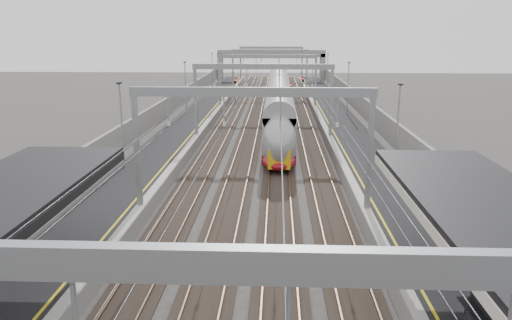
# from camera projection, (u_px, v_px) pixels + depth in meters

# --- Properties ---
(platform_left) EXTENTS (4.00, 120.00, 1.00)m
(platform_left) POSITION_uv_depth(u_px,v_px,m) (185.00, 133.00, 50.39)
(platform_left) COLOR black
(platform_left) RESTS_ON ground
(platform_right) EXTENTS (4.00, 120.00, 1.00)m
(platform_right) POSITION_uv_depth(u_px,v_px,m) (344.00, 134.00, 49.73)
(platform_right) COLOR black
(platform_right) RESTS_ON ground
(tracks) EXTENTS (11.40, 140.00, 0.20)m
(tracks) POSITION_uv_depth(u_px,v_px,m) (264.00, 138.00, 50.18)
(tracks) COLOR black
(tracks) RESTS_ON ground
(overhead_line) EXTENTS (13.00, 140.00, 6.60)m
(overhead_line) POSITION_uv_depth(u_px,v_px,m) (266.00, 72.00, 55.06)
(overhead_line) COLOR gray
(overhead_line) RESTS_ON platform_left
(overbridge) EXTENTS (22.00, 2.20, 6.90)m
(overbridge) POSITION_uv_depth(u_px,v_px,m) (271.00, 58.00, 102.10)
(overbridge) COLOR slate
(overbridge) RESTS_ON ground
(wall_left) EXTENTS (0.30, 120.00, 3.20)m
(wall_left) POSITION_uv_depth(u_px,v_px,m) (153.00, 122.00, 50.25)
(wall_left) COLOR slate
(wall_left) RESTS_ON ground
(wall_right) EXTENTS (0.30, 120.00, 3.20)m
(wall_right) POSITION_uv_depth(u_px,v_px,m) (377.00, 124.00, 49.33)
(wall_right) COLOR slate
(wall_right) RESTS_ON ground
(train) EXTENTS (2.67, 48.69, 4.23)m
(train) POSITION_uv_depth(u_px,v_px,m) (279.00, 105.00, 58.42)
(train) COLOR maroon
(train) RESTS_ON ground
(bench) EXTENTS (0.61, 1.98, 1.01)m
(bench) POSITION_uv_depth(u_px,v_px,m) (480.00, 309.00, 16.27)
(bench) COLOR black
(bench) RESTS_ON platform_right
(signal_green) EXTENTS (0.32, 0.32, 3.48)m
(signal_green) POSITION_uv_depth(u_px,v_px,m) (235.00, 86.00, 76.92)
(signal_green) COLOR black
(signal_green) RESTS_ON ground
(signal_red_near) EXTENTS (0.32, 0.32, 3.48)m
(signal_red_near) POSITION_uv_depth(u_px,v_px,m) (291.00, 91.00, 69.85)
(signal_red_near) COLOR black
(signal_red_near) RESTS_ON ground
(signal_red_far) EXTENTS (0.32, 0.32, 3.48)m
(signal_red_far) POSITION_uv_depth(u_px,v_px,m) (303.00, 84.00, 79.60)
(signal_red_far) COLOR black
(signal_red_far) RESTS_ON ground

